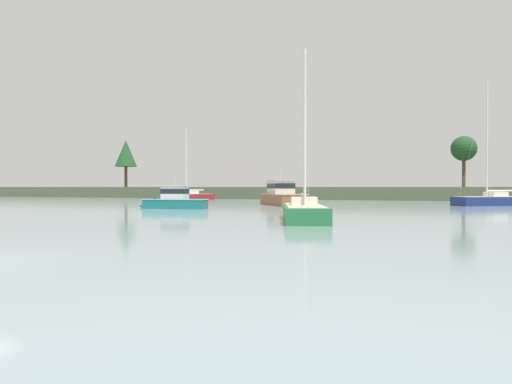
# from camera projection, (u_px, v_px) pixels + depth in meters

# --- Properties ---
(far_shore_bank) EXTENTS (231.59, 47.76, 2.16)m
(far_shore_bank) POSITION_uv_depth(u_px,v_px,m) (373.00, 192.00, 97.87)
(far_shore_bank) COLOR #4C563D
(far_shore_bank) RESTS_ON ground
(cruiser_wood) EXTENTS (8.51, 10.24, 5.42)m
(cruiser_wood) POSITION_uv_depth(u_px,v_px,m) (280.00, 199.00, 56.19)
(cruiser_wood) COLOR brown
(cruiser_wood) RESTS_ON ground
(sailboat_navy) EXTENTS (9.05, 7.45, 14.98)m
(sailboat_navy) POSITION_uv_depth(u_px,v_px,m) (492.00, 203.00, 53.67)
(sailboat_navy) COLOR navy
(sailboat_navy) RESTS_ON ground
(sailboat_green) EXTENTS (5.14, 8.81, 11.36)m
(sailboat_green) POSITION_uv_depth(u_px,v_px,m) (304.00, 217.00, 29.56)
(sailboat_green) COLOR #236B3D
(sailboat_green) RESTS_ON ground
(cruiser_teal) EXTENTS (7.26, 3.11, 3.96)m
(cruiser_teal) POSITION_uv_depth(u_px,v_px,m) (170.00, 203.00, 46.09)
(cruiser_teal) COLOR #196B70
(cruiser_teal) RESTS_ON ground
(sailboat_maroon) EXTENTS (6.16, 8.44, 12.56)m
(sailboat_maroon) POSITION_uv_depth(u_px,v_px,m) (190.00, 198.00, 77.65)
(sailboat_maroon) COLOR maroon
(sailboat_maroon) RESTS_ON ground
(mooring_buoy_white) EXTENTS (0.47, 0.47, 0.52)m
(mooring_buoy_white) POSITION_uv_depth(u_px,v_px,m) (192.00, 202.00, 65.46)
(mooring_buoy_white) COLOR white
(mooring_buoy_white) RESTS_ON ground
(shore_tree_left) EXTENTS (4.82, 4.82, 9.85)m
(shore_tree_left) POSITION_uv_depth(u_px,v_px,m) (464.00, 149.00, 89.70)
(shore_tree_left) COLOR brown
(shore_tree_left) RESTS_ON far_shore_bank
(shore_tree_inland_b) EXTENTS (4.72, 4.72, 10.27)m
(shore_tree_inland_b) POSITION_uv_depth(u_px,v_px,m) (126.00, 154.00, 101.65)
(shore_tree_inland_b) COLOR brown
(shore_tree_inland_b) RESTS_ON far_shore_bank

